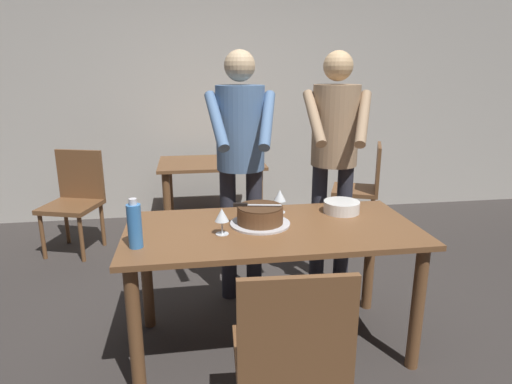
% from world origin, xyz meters
% --- Properties ---
extents(ground_plane, '(14.00, 14.00, 0.00)m').
position_xyz_m(ground_plane, '(0.00, 0.00, 0.00)').
color(ground_plane, '#383330').
extents(back_wall, '(10.00, 0.12, 2.70)m').
position_xyz_m(back_wall, '(0.00, 2.60, 1.35)').
color(back_wall, '#BCB7AD').
rests_on(back_wall, ground_plane).
extents(main_dining_table, '(1.62, 0.79, 0.75)m').
position_xyz_m(main_dining_table, '(0.00, 0.00, 0.63)').
color(main_dining_table, brown).
rests_on(main_dining_table, ground_plane).
extents(cake_on_platter, '(0.34, 0.34, 0.11)m').
position_xyz_m(cake_on_platter, '(-0.06, 0.05, 0.80)').
color(cake_on_platter, silver).
rests_on(cake_on_platter, main_dining_table).
extents(cake_knife, '(0.27, 0.07, 0.02)m').
position_xyz_m(cake_knife, '(-0.13, 0.06, 0.87)').
color(cake_knife, silver).
rests_on(cake_knife, cake_on_platter).
extents(plate_stack, '(0.22, 0.22, 0.07)m').
position_xyz_m(plate_stack, '(0.47, 0.19, 0.79)').
color(plate_stack, white).
rests_on(plate_stack, main_dining_table).
extents(wine_glass_near, '(0.08, 0.08, 0.14)m').
position_xyz_m(wine_glass_near, '(-0.28, -0.07, 0.85)').
color(wine_glass_near, silver).
rests_on(wine_glass_near, main_dining_table).
extents(wine_glass_far, '(0.08, 0.08, 0.14)m').
position_xyz_m(wine_glass_far, '(0.09, 0.25, 0.85)').
color(wine_glass_far, silver).
rests_on(wine_glass_far, main_dining_table).
extents(water_bottle, '(0.07, 0.07, 0.25)m').
position_xyz_m(water_bottle, '(-0.72, -0.18, 0.86)').
color(water_bottle, '#387AC6').
rests_on(water_bottle, main_dining_table).
extents(person_cutting_cake, '(0.47, 0.56, 1.72)m').
position_xyz_m(person_cutting_cake, '(-0.10, 0.61, 1.08)').
color(person_cutting_cake, '#2D2D38').
rests_on(person_cutting_cake, ground_plane).
extents(person_standing_beside, '(0.46, 0.58, 1.72)m').
position_xyz_m(person_standing_beside, '(0.56, 0.64, 1.08)').
color(person_standing_beside, '#2D2D38').
rests_on(person_standing_beside, ground_plane).
extents(chair_near_side, '(0.46, 0.46, 0.90)m').
position_xyz_m(chair_near_side, '(-0.07, -0.77, 0.49)').
color(chair_near_side, brown).
rests_on(chair_near_side, ground_plane).
extents(background_table, '(1.00, 0.70, 0.74)m').
position_xyz_m(background_table, '(-0.24, 1.90, 0.58)').
color(background_table, brown).
rests_on(background_table, ground_plane).
extents(background_chair_0, '(0.58, 0.58, 0.90)m').
position_xyz_m(background_chair_0, '(1.26, 1.73, 0.49)').
color(background_chair_0, brown).
rests_on(background_chair_0, ground_plane).
extents(background_chair_1, '(0.55, 0.55, 0.90)m').
position_xyz_m(background_chair_1, '(-1.47, 1.70, 0.49)').
color(background_chair_1, brown).
rests_on(background_chair_1, ground_plane).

